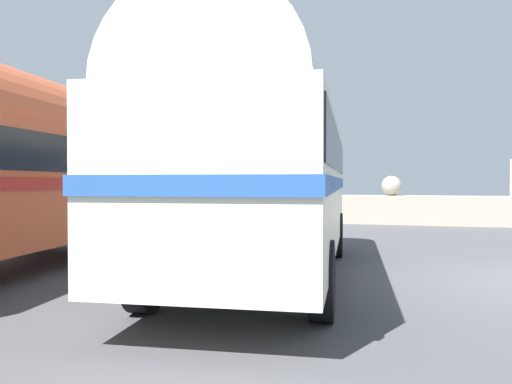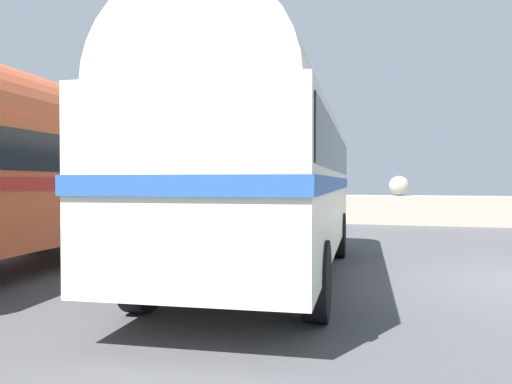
# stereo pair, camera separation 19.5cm
# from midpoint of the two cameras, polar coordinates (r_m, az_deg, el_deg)

# --- Properties ---
(breakwater) EXTENTS (31.36, 2.07, 2.49)m
(breakwater) POSITION_cam_midpoint_polar(r_m,az_deg,el_deg) (21.01, 22.11, -1.58)
(breakwater) COLOR #AA9D8D
(breakwater) RESTS_ON ground
(vintage_coach) EXTENTS (3.23, 8.77, 3.70)m
(vintage_coach) POSITION_cam_midpoint_polar(r_m,az_deg,el_deg) (8.77, 0.49, 3.71)
(vintage_coach) COLOR black
(vintage_coach) RESTS_ON ground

